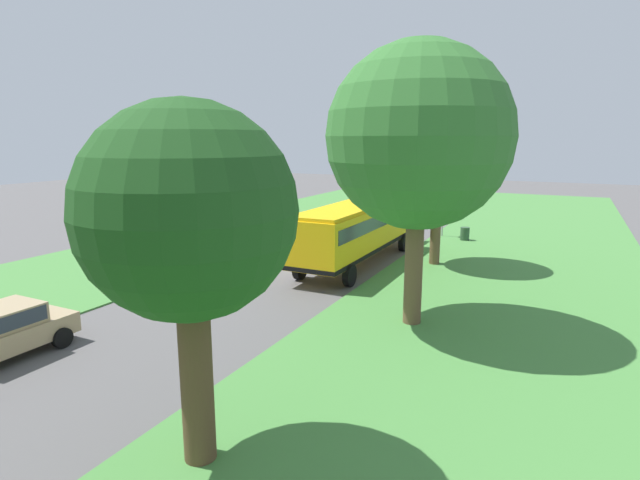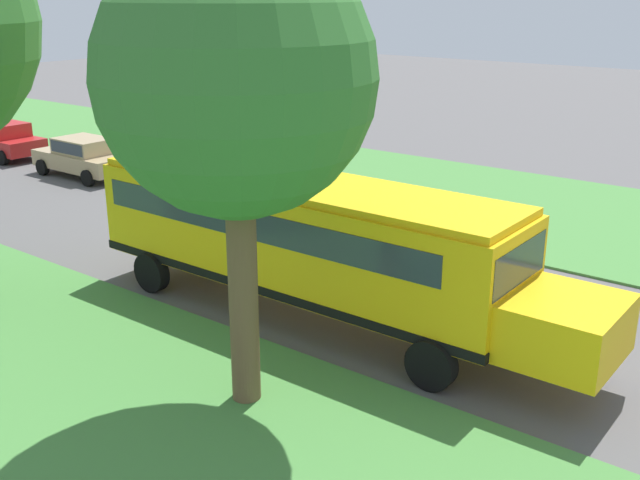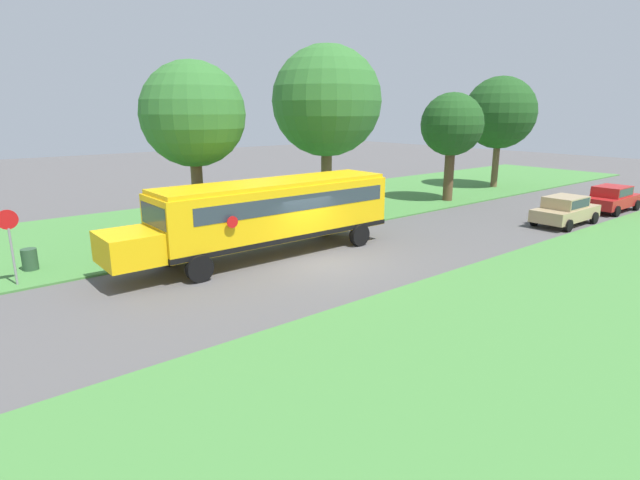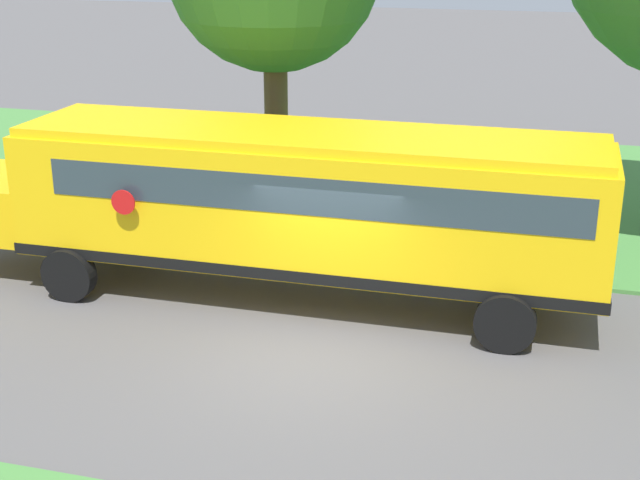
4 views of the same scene
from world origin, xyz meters
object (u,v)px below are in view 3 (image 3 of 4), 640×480
at_px(oak_tree_across_road, 499,112).
at_px(oak_tree_roadside_mid, 327,102).
at_px(car_tan_nearest, 565,209).
at_px(oak_tree_beside_bus, 193,113).
at_px(school_bus, 270,211).
at_px(car_red_middle, 612,197).
at_px(trash_bin, 30,260).
at_px(oak_tree_far_end, 453,126).
at_px(stop_sign, 10,239).

bearing_deg(oak_tree_across_road, oak_tree_roadside_mid, -90.22).
distance_m(car_tan_nearest, oak_tree_beside_bus, 19.72).
relative_size(school_bus, oak_tree_roadside_mid, 1.30).
bearing_deg(oak_tree_beside_bus, car_tan_nearest, 63.03).
bearing_deg(oak_tree_across_road, car_red_middle, -16.48).
bearing_deg(oak_tree_across_road, oak_tree_beside_bus, -87.06).
relative_size(oak_tree_beside_bus, oak_tree_across_road, 0.95).
xyz_separation_m(oak_tree_roadside_mid, trash_bin, (1.04, -15.60, -5.99)).
height_order(oak_tree_across_road, trash_bin, oak_tree_across_road).
height_order(oak_tree_far_end, oak_tree_across_road, oak_tree_across_road).
relative_size(school_bus, oak_tree_far_end, 1.74).
bearing_deg(car_red_middle, oak_tree_far_end, -150.51).
height_order(oak_tree_beside_bus, oak_tree_across_road, oak_tree_across_road).
relative_size(car_red_middle, oak_tree_beside_bus, 0.54).
bearing_deg(trash_bin, car_red_middle, 73.20).
relative_size(oak_tree_far_end, oak_tree_across_road, 0.84).
bearing_deg(school_bus, trash_bin, -115.02).
bearing_deg(stop_sign, car_red_middle, 76.38).
height_order(oak_tree_far_end, stop_sign, oak_tree_far_end).
bearing_deg(oak_tree_far_end, school_bus, -78.63).
relative_size(school_bus, oak_tree_beside_bus, 1.53).
xyz_separation_m(car_tan_nearest, car_red_middle, (0.00, 5.95, 0.00)).
xyz_separation_m(oak_tree_roadside_mid, oak_tree_far_end, (1.62, 9.46, -1.42)).
height_order(school_bus, stop_sign, school_bus).
height_order(oak_tree_beside_bus, stop_sign, oak_tree_beside_bus).
height_order(stop_sign, trash_bin, stop_sign).
relative_size(oak_tree_roadside_mid, oak_tree_across_road, 1.12).
xyz_separation_m(oak_tree_roadside_mid, stop_sign, (2.65, -16.30, -4.70)).
bearing_deg(oak_tree_across_road, stop_sign, -85.59).
distance_m(school_bus, trash_bin, 9.39).
xyz_separation_m(oak_tree_far_end, oak_tree_across_road, (-1.55, 7.72, 0.85)).
xyz_separation_m(school_bus, oak_tree_across_road, (-4.90, 24.38, 3.93)).
bearing_deg(oak_tree_roadside_mid, stop_sign, -80.77).
relative_size(school_bus, stop_sign, 4.53).
relative_size(oak_tree_across_road, trash_bin, 9.52).
xyz_separation_m(school_bus, stop_sign, (-2.32, -9.10, -0.19)).
bearing_deg(trash_bin, oak_tree_beside_bus, 87.07).
bearing_deg(oak_tree_across_road, oak_tree_far_end, -78.66).
relative_size(oak_tree_across_road, stop_sign, 3.13).
bearing_deg(stop_sign, oak_tree_far_end, 92.30).
xyz_separation_m(car_tan_nearest, oak_tree_roadside_mid, (-10.05, -8.28, 5.56)).
relative_size(car_red_middle, oak_tree_across_road, 0.51).
bearing_deg(oak_tree_beside_bus, oak_tree_far_end, 89.31).
distance_m(oak_tree_roadside_mid, oak_tree_far_end, 9.70).
distance_m(oak_tree_across_road, trash_bin, 33.24).
bearing_deg(oak_tree_far_end, trash_bin, -91.31).
distance_m(car_tan_nearest, trash_bin, 25.53).
bearing_deg(car_tan_nearest, oak_tree_roadside_mid, -140.50).
bearing_deg(oak_tree_beside_bus, oak_tree_roadside_mid, 99.09).
distance_m(oak_tree_roadside_mid, oak_tree_across_road, 17.19).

